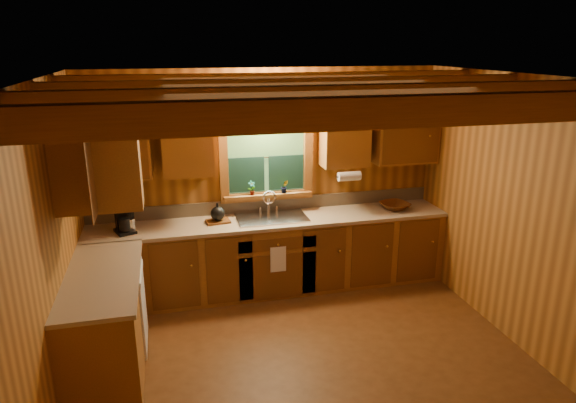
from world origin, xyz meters
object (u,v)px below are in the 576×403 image
(coffee_maker, at_px, (124,217))
(cutting_board, at_px, (218,221))
(sink, at_px, (272,222))
(wicker_basket, at_px, (395,206))

(coffee_maker, relative_size, cutting_board, 1.28)
(sink, xyz_separation_m, wicker_basket, (1.55, -0.04, 0.09))
(coffee_maker, xyz_separation_m, cutting_board, (1.01, 0.06, -0.15))
(sink, distance_m, coffee_maker, 1.65)
(coffee_maker, bearing_deg, sink, -19.13)
(cutting_board, xyz_separation_m, wicker_basket, (2.17, -0.04, 0.03))
(coffee_maker, bearing_deg, wicker_basket, -20.65)
(cutting_board, height_order, wicker_basket, wicker_basket)
(wicker_basket, bearing_deg, coffee_maker, -179.71)
(sink, distance_m, wicker_basket, 1.55)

